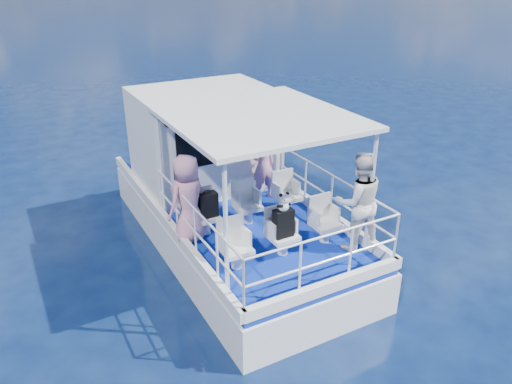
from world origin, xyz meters
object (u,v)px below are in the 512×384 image
(backpack_center, at_px, (283,223))
(passenger_stbd_aft, at_px, (358,202))
(passenger_port_fwd, at_px, (188,199))
(panda, at_px, (284,202))

(backpack_center, bearing_deg, passenger_stbd_aft, -16.30)
(passenger_port_fwd, height_order, backpack_center, passenger_port_fwd)
(passenger_stbd_aft, bearing_deg, backpack_center, -0.22)
(passenger_port_fwd, distance_m, backpack_center, 1.76)
(panda, bearing_deg, passenger_port_fwd, 133.51)
(passenger_stbd_aft, height_order, panda, passenger_stbd_aft)
(backpack_center, relative_size, panda, 1.53)
(passenger_port_fwd, xyz_separation_m, panda, (1.21, -1.27, 0.22))
(passenger_port_fwd, xyz_separation_m, backpack_center, (1.22, -1.24, -0.20))
(passenger_stbd_aft, xyz_separation_m, backpack_center, (-1.28, 0.37, -0.27))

